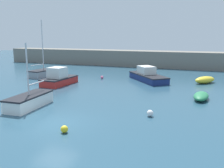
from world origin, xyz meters
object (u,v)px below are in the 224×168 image
at_px(rowboat_blue_near, 205,80).
at_px(sailboat_tall_mast, 44,73).
at_px(mooring_buoy_yellow, 64,129).
at_px(motorboat_with_cabin, 148,76).
at_px(mooring_buoy_white, 150,113).
at_px(cabin_cruiser_white, 59,78).
at_px(mooring_buoy_pink, 102,77).
at_px(open_tender_yellow, 201,96).
at_px(sailboat_twin_hulled, 29,101).

relative_size(rowboat_blue_near, sailboat_tall_mast, 0.41).
bearing_deg(mooring_buoy_yellow, sailboat_tall_mast, 128.55).
xyz_separation_m(motorboat_with_cabin, mooring_buoy_white, (3.13, -13.29, -0.37)).
xyz_separation_m(cabin_cruiser_white, mooring_buoy_pink, (3.04, 5.16, -0.52)).
bearing_deg(mooring_buoy_white, sailboat_tall_mast, 145.44).
xyz_separation_m(mooring_buoy_pink, mooring_buoy_yellow, (4.84, -17.07, 0.02)).
distance_m(open_tender_yellow, sailboat_twin_hulled, 14.12).
bearing_deg(open_tender_yellow, cabin_cruiser_white, 89.09).
bearing_deg(cabin_cruiser_white, open_tender_yellow, -91.75).
relative_size(cabin_cruiser_white, mooring_buoy_yellow, 11.00).
bearing_deg(sailboat_twin_hulled, motorboat_with_cabin, 155.14).
bearing_deg(sailboat_tall_mast, open_tender_yellow, -97.90).
height_order(cabin_cruiser_white, sailboat_twin_hulled, sailboat_twin_hulled).
bearing_deg(mooring_buoy_white, rowboat_blue_near, 76.36).
xyz_separation_m(rowboat_blue_near, sailboat_twin_hulled, (-12.49, -15.00, 0.12)).
bearing_deg(rowboat_blue_near, mooring_buoy_pink, -44.87).
distance_m(sailboat_twin_hulled, mooring_buoy_yellow, 6.24).
bearing_deg(cabin_cruiser_white, mooring_buoy_yellow, -142.99).
bearing_deg(rowboat_blue_near, mooring_buoy_white, 24.85).
distance_m(cabin_cruiser_white, sailboat_twin_hulled, 8.85).
height_order(rowboat_blue_near, mooring_buoy_yellow, rowboat_blue_near).
relative_size(sailboat_twin_hulled, mooring_buoy_yellow, 11.56).
distance_m(mooring_buoy_white, mooring_buoy_yellow, 6.00).
distance_m(open_tender_yellow, mooring_buoy_white, 6.78).
distance_m(motorboat_with_cabin, sailboat_tall_mast, 13.70).
bearing_deg(mooring_buoy_white, motorboat_with_cabin, 103.25).
xyz_separation_m(sailboat_twin_hulled, mooring_buoy_yellow, (5.16, -3.49, -0.31)).
height_order(cabin_cruiser_white, mooring_buoy_white, cabin_cruiser_white).
distance_m(rowboat_blue_near, open_tender_yellow, 7.96).
distance_m(rowboat_blue_near, sailboat_tall_mast, 20.25).
xyz_separation_m(open_tender_yellow, sailboat_tall_mast, (-19.86, 5.50, 0.22)).
bearing_deg(mooring_buoy_pink, motorboat_with_cabin, 7.44).
relative_size(open_tender_yellow, sailboat_tall_mast, 0.41).
height_order(motorboat_with_cabin, sailboat_twin_hulled, sailboat_twin_hulled).
distance_m(rowboat_blue_near, cabin_cruiser_white, 16.57).
bearing_deg(open_tender_yellow, sailboat_twin_hulled, 124.29).
height_order(cabin_cruiser_white, open_tender_yellow, cabin_cruiser_white).
distance_m(sailboat_tall_mast, sailboat_twin_hulled, 14.67).
xyz_separation_m(sailboat_tall_mast, sailboat_twin_hulled, (7.62, -12.54, -0.00)).
relative_size(mooring_buoy_pink, mooring_buoy_yellow, 0.91).
height_order(sailboat_tall_mast, mooring_buoy_white, sailboat_tall_mast).
relative_size(rowboat_blue_near, open_tender_yellow, 1.02).
height_order(cabin_cruiser_white, mooring_buoy_pink, cabin_cruiser_white).
bearing_deg(rowboat_blue_near, cabin_cruiser_white, -28.14).
bearing_deg(open_tender_yellow, sailboat_tall_mast, 78.90).
bearing_deg(sailboat_tall_mast, cabin_cruiser_white, -122.45).
bearing_deg(mooring_buoy_yellow, cabin_cruiser_white, 123.46).
xyz_separation_m(cabin_cruiser_white, sailboat_twin_hulled, (2.72, -8.42, -0.19)).
bearing_deg(mooring_buoy_pink, sailboat_tall_mast, -172.55).
relative_size(rowboat_blue_near, sailboat_twin_hulled, 0.62).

